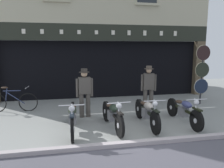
% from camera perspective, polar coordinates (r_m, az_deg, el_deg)
% --- Properties ---
extents(shop_facade, '(10.17, 4.42, 6.66)m').
position_cam_1_polar(shop_facade, '(11.64, -3.47, 6.88)').
color(shop_facade, black).
rests_on(shop_facade, ground).
extents(motorcycle_left, '(0.62, 2.06, 0.92)m').
position_cam_1_polar(motorcycle_left, '(6.03, -10.32, -8.44)').
color(motorcycle_left, black).
rests_on(motorcycle_left, ground).
extents(motorcycle_center_left, '(0.62, 1.95, 0.91)m').
position_cam_1_polar(motorcycle_center_left, '(6.17, 0.11, -7.98)').
color(motorcycle_center_left, black).
rests_on(motorcycle_center_left, ground).
extents(motorcycle_center, '(0.62, 2.01, 0.92)m').
position_cam_1_polar(motorcycle_center, '(6.49, 9.13, -7.22)').
color(motorcycle_center, black).
rests_on(motorcycle_center, ground).
extents(motorcycle_center_right, '(0.62, 2.02, 0.90)m').
position_cam_1_polar(motorcycle_center_right, '(6.95, 18.34, -6.52)').
color(motorcycle_center_right, black).
rests_on(motorcycle_center_right, ground).
extents(salesman_left, '(0.56, 0.35, 1.61)m').
position_cam_1_polar(salesman_left, '(7.16, -7.23, -1.73)').
color(salesman_left, '#47423D').
rests_on(salesman_left, ground).
extents(shopkeeper_center, '(0.55, 0.34, 1.64)m').
position_cam_1_polar(shopkeeper_center, '(7.99, 9.57, -0.54)').
color(shopkeeper_center, '#47423D').
rests_on(shopkeeper_center, ground).
extents(tyre_sign_pole, '(0.62, 0.06, 2.40)m').
position_cam_1_polar(tyre_sign_pole, '(9.43, 22.60, 3.31)').
color(tyre_sign_pole, '#232328').
rests_on(tyre_sign_pole, ground).
extents(advert_board_near, '(0.66, 0.03, 1.07)m').
position_cam_1_polar(advert_board_near, '(10.01, -17.43, 6.27)').
color(advert_board_near, silver).
extents(advert_board_far, '(0.64, 0.03, 1.05)m').
position_cam_1_polar(advert_board_far, '(10.21, -24.32, 6.48)').
color(advert_board_far, beige).
extents(leaning_bicycle, '(1.76, 0.50, 0.93)m').
position_cam_1_polar(leaning_bicycle, '(8.64, -24.74, -4.21)').
color(leaning_bicycle, black).
rests_on(leaning_bicycle, ground).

